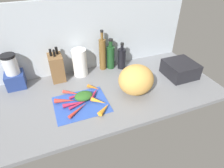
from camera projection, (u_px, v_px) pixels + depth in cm
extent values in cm
cube|color=slate|center=(108.00, 91.00, 148.78)|extent=(170.00, 80.00, 3.00)
cube|color=#ADB7C1|center=(92.00, 35.00, 159.56)|extent=(170.00, 3.00, 60.00)
cube|color=#2D51B7|center=(81.00, 104.00, 134.05)|extent=(36.73, 29.83, 0.80)
cone|color=red|center=(72.00, 93.00, 141.54)|extent=(13.19, 10.58, 2.39)
cone|color=red|center=(78.00, 110.00, 127.09)|extent=(15.28, 11.57, 2.37)
cone|color=#B2264C|center=(74.00, 104.00, 131.57)|extent=(15.49, 3.46, 2.90)
cone|color=orange|center=(99.00, 101.00, 133.45)|extent=(10.04, 10.08, 3.11)
cone|color=red|center=(65.00, 101.00, 133.85)|extent=(14.72, 7.62, 3.29)
cone|color=#B2264C|center=(94.00, 94.00, 140.18)|extent=(10.61, 11.81, 3.33)
cone|color=#B2264C|center=(79.00, 95.00, 139.73)|extent=(14.52, 4.53, 2.10)
cone|color=orange|center=(94.00, 88.00, 146.81)|extent=(8.86, 9.44, 2.65)
cone|color=orange|center=(89.00, 96.00, 137.66)|extent=(11.58, 13.11, 3.30)
cone|color=#B2264C|center=(81.00, 103.00, 132.65)|extent=(17.73, 7.19, 2.01)
cone|color=orange|center=(104.00, 109.00, 126.87)|extent=(11.12, 10.00, 3.49)
ellipsoid|color=#2D6023|center=(84.00, 96.00, 136.24)|extent=(12.98, 9.99, 5.49)
ellipsoid|color=gold|center=(136.00, 80.00, 139.14)|extent=(26.12, 23.64, 22.48)
cube|color=brown|center=(57.00, 67.00, 154.74)|extent=(10.44, 16.12, 21.44)
cylinder|color=black|center=(50.00, 53.00, 146.09)|extent=(1.93, 1.93, 5.50)
cylinder|color=black|center=(54.00, 53.00, 145.23)|extent=(1.69, 1.69, 5.50)
cylinder|color=black|center=(56.00, 50.00, 149.12)|extent=(2.15, 2.15, 5.50)
cube|color=navy|center=(16.00, 80.00, 148.17)|extent=(13.78, 13.78, 12.21)
cylinder|color=silver|center=(11.00, 65.00, 140.69)|extent=(10.33, 10.33, 13.49)
cylinder|color=black|center=(7.00, 56.00, 136.24)|extent=(10.54, 10.54, 1.80)
cylinder|color=white|center=(80.00, 62.00, 159.29)|extent=(11.81, 11.81, 23.09)
cylinder|color=brown|center=(103.00, 55.00, 165.91)|extent=(5.85, 5.85, 27.35)
cylinder|color=brown|center=(102.00, 36.00, 156.03)|extent=(2.28, 2.28, 6.58)
cylinder|color=black|center=(102.00, 31.00, 153.65)|extent=(2.62, 2.62, 1.60)
cylinder|color=#19421E|center=(111.00, 57.00, 169.60)|extent=(6.80, 6.80, 20.15)
cylinder|color=#19421E|center=(111.00, 44.00, 162.11)|extent=(3.39, 3.39, 5.57)
cylinder|color=black|center=(111.00, 40.00, 160.02)|extent=(3.90, 3.90, 1.60)
cylinder|color=black|center=(122.00, 59.00, 169.99)|extent=(7.17, 7.17, 18.11)
cylinder|color=black|center=(122.00, 47.00, 163.50)|extent=(2.55, 2.55, 4.18)
cylinder|color=black|center=(122.00, 44.00, 161.82)|extent=(2.93, 2.93, 1.60)
cube|color=black|center=(180.00, 69.00, 161.27)|extent=(23.96, 24.32, 12.20)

